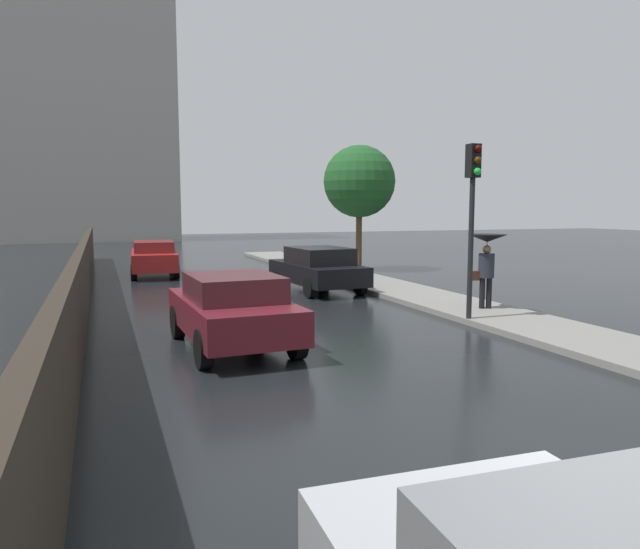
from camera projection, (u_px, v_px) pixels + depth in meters
name	position (u px, v px, depth m)	size (l,w,h in m)	color
ground	(595.00, 525.00, 4.96)	(120.00, 120.00, 0.00)	black
fence_far	(26.00, 525.00, 3.36)	(0.20, 60.00, 1.72)	#2D261E
car_maroon_mid_road	(233.00, 309.00, 11.19)	(2.02, 3.99, 1.43)	maroon
car_black_far_ahead	(318.00, 268.00, 19.04)	(2.15, 4.30, 1.43)	black
car_red_behind_camera	(154.00, 257.00, 23.32)	(1.96, 4.29, 1.40)	maroon
pedestrian_with_umbrella_near	(487.00, 252.00, 14.79)	(0.99, 0.99, 1.89)	black
traffic_light	(473.00, 198.00, 13.25)	(0.26, 0.39, 3.98)	black
street_tree_near	(359.00, 182.00, 24.95)	(3.07, 3.07, 5.37)	#4C3823
distant_tower	(79.00, 75.00, 48.94)	(14.94, 10.63, 27.71)	#9E9993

